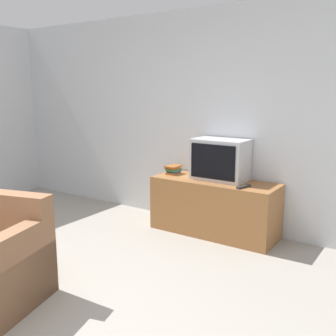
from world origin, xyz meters
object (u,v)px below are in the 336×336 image
Objects in this scene: remote_on_stand at (244,187)px; tv_stand at (214,207)px; book_stack at (173,169)px; television at (220,159)px.

tv_stand is at bearing 161.07° from remote_on_stand.
book_stack is (-0.59, 0.04, 0.37)m from tv_stand.
book_stack is 1.02× the size of remote_on_stand.
remote_on_stand is at bearing -10.12° from book_stack.
tv_stand is 7.15× the size of book_stack.
tv_stand is 0.56m from television.
remote_on_stand is (0.39, -0.22, -0.22)m from television.
tv_stand is 2.35× the size of television.
television reaches higher than remote_on_stand.
book_stack is at bearing 169.88° from remote_on_stand.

